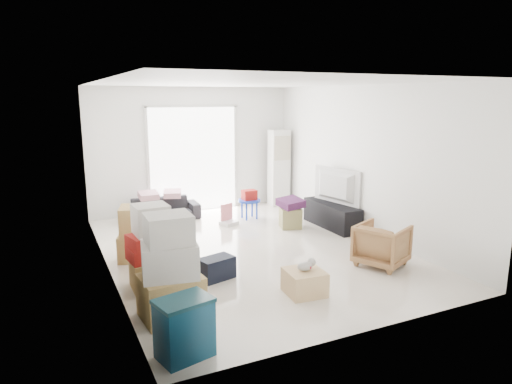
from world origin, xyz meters
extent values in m
cube|color=white|center=(0.00, 0.00, -0.12)|extent=(4.50, 6.00, 0.24)
cube|color=white|center=(0.00, 0.00, 2.82)|extent=(4.50, 6.00, 0.24)
cube|color=white|center=(0.00, 3.12, 1.35)|extent=(4.50, 0.24, 2.70)
cube|color=white|center=(0.00, -3.12, 1.35)|extent=(4.50, 0.24, 2.70)
cube|color=white|center=(-2.37, 0.00, 1.35)|extent=(0.24, 6.00, 2.70)
cube|color=white|center=(2.37, 0.00, 1.35)|extent=(0.24, 6.00, 2.70)
cube|color=white|center=(0.00, 2.98, 1.15)|extent=(2.00, 0.01, 2.30)
cube|color=silver|center=(-1.00, 2.97, 1.15)|extent=(0.06, 0.04, 2.30)
cube|color=silver|center=(1.00, 2.97, 1.15)|extent=(0.06, 0.04, 2.30)
cube|color=silver|center=(0.00, 2.97, 2.30)|extent=(2.10, 0.04, 0.06)
cube|color=white|center=(1.95, 2.65, 0.88)|extent=(0.45, 0.30, 1.75)
cube|color=black|center=(2.00, 0.55, 0.23)|extent=(0.42, 1.41, 0.47)
imported|color=black|center=(2.00, 0.55, 0.55)|extent=(0.89, 1.28, 0.15)
imported|color=black|center=(-0.86, 2.50, 0.30)|extent=(1.53, 0.50, 0.59)
cube|color=#C7919E|center=(-1.11, 2.52, 0.66)|extent=(0.42, 0.34, 0.13)
cube|color=#C7919E|center=(-0.63, 2.49, 0.65)|extent=(0.41, 0.37, 0.12)
imported|color=#A17647|center=(1.49, -1.49, 0.35)|extent=(0.86, 0.88, 0.70)
cube|color=navy|center=(-1.90, -2.63, 0.14)|extent=(0.57, 0.46, 0.28)
cube|color=navy|center=(-1.90, -2.63, 0.42)|extent=(0.57, 0.46, 0.28)
cube|color=#0C333D|center=(-1.90, -2.63, 0.58)|extent=(0.59, 0.48, 0.04)
cube|color=tan|center=(-1.80, -1.77, 0.25)|extent=(0.71, 0.61, 0.50)
cube|color=beige|center=(-1.80, -1.77, 0.69)|extent=(0.68, 0.59, 0.39)
cube|color=beige|center=(-1.80, -1.77, 1.05)|extent=(0.51, 0.46, 0.33)
cube|color=tan|center=(-1.80, -0.87, 0.20)|extent=(0.57, 0.57, 0.40)
cube|color=#AF2315|center=(-1.80, -0.87, 0.50)|extent=(0.65, 0.47, 0.18)
cube|color=#AF2315|center=(-1.80, -0.87, 0.67)|extent=(0.66, 0.50, 0.16)
cube|color=beige|center=(-1.80, -0.87, 0.94)|extent=(0.45, 0.43, 0.38)
cube|color=tan|center=(-1.77, 0.31, 0.20)|extent=(0.69, 0.63, 0.41)
cube|color=tan|center=(-1.77, 0.31, 0.63)|extent=(0.60, 0.60, 0.44)
cube|color=tan|center=(-1.28, -0.07, 0.18)|extent=(0.55, 0.55, 0.36)
cube|color=black|center=(-0.94, -0.93, 0.15)|extent=(0.54, 0.41, 0.31)
cube|color=#969257|center=(1.25, 0.85, 0.19)|extent=(0.48, 0.48, 0.39)
cube|color=#552254|center=(1.25, 0.85, 0.46)|extent=(0.47, 0.47, 0.14)
cylinder|color=#1638C3|center=(0.81, 1.80, 0.38)|extent=(0.47, 0.47, 0.04)
cylinder|color=#1638C3|center=(0.93, 1.92, 0.18)|extent=(0.04, 0.04, 0.36)
cylinder|color=#1638C3|center=(0.69, 1.92, 0.18)|extent=(0.04, 0.04, 0.36)
cylinder|color=#1638C3|center=(0.69, 1.69, 0.18)|extent=(0.04, 0.04, 0.36)
cylinder|color=#1638C3|center=(0.93, 1.69, 0.18)|extent=(0.04, 0.04, 0.36)
cube|color=#AF2315|center=(0.81, 1.80, 0.50)|extent=(0.28, 0.22, 0.20)
cube|color=silver|center=(0.23, 1.51, 0.04)|extent=(0.38, 0.36, 0.08)
cube|color=pink|center=(0.23, 1.63, 0.24)|extent=(0.28, 0.14, 0.33)
cube|color=tan|center=(-0.09, -1.88, 0.16)|extent=(0.51, 0.51, 0.31)
ellipsoid|color=#B2ADA8|center=(-0.09, -1.88, 0.37)|extent=(0.21, 0.14, 0.11)
cube|color=#AA1728|center=(-0.09, -1.88, 0.37)|extent=(0.16, 0.14, 0.03)
sphere|color=#B2ADA8|center=(0.03, -1.85, 0.40)|extent=(0.11, 0.11, 0.11)
camera|label=1|loc=(-3.00, -6.57, 2.49)|focal=32.00mm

